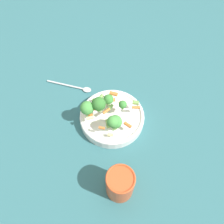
% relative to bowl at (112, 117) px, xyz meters
% --- Properties ---
extents(ground_plane, '(3.00, 3.00, 0.00)m').
position_rel_bowl_xyz_m(ground_plane, '(0.00, 0.00, -0.02)').
color(ground_plane, '#2D6066').
extents(bowl, '(0.24, 0.24, 0.04)m').
position_rel_bowl_xyz_m(bowl, '(0.00, 0.00, 0.00)').
color(bowl, white).
rests_on(bowl, ground_plane).
extents(pasta_salad, '(0.21, 0.17, 0.09)m').
position_rel_bowl_xyz_m(pasta_salad, '(-0.03, -0.01, 0.07)').
color(pasta_salad, '#8CB766').
rests_on(pasta_salad, bowl).
extents(cup, '(0.08, 0.08, 0.12)m').
position_rel_bowl_xyz_m(cup, '(-0.05, -0.25, 0.04)').
color(cup, '#CC4C23').
rests_on(cup, ground_plane).
extents(spoon, '(0.17, 0.12, 0.01)m').
position_rel_bowl_xyz_m(spoon, '(-0.10, 0.19, -0.02)').
color(spoon, silver).
rests_on(spoon, ground_plane).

